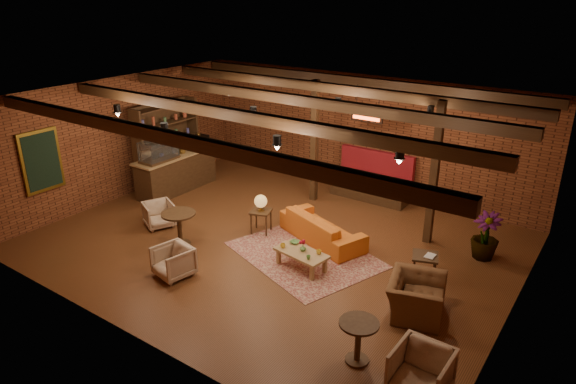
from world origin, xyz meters
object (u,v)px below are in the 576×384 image
Objects in this scene: coffee_table at (301,253)px; armchair_b at (173,260)px; sofa at (322,228)px; round_table_left at (179,223)px; side_table_book at (425,257)px; plant_tall at (493,190)px; armchair_right at (417,291)px; armchair_far at (421,370)px; round_table_right at (358,335)px; armchair_a at (159,213)px; side_table_lamp at (261,204)px.

coffee_table is 1.70× the size of armchair_b.
sofa is 3.16m from round_table_left.
round_table_left reaches higher than armchair_b.
sofa is 3.50× the size of side_table_book.
plant_tall reaches higher than sofa.
armchair_right reaches higher than sofa.
armchair_far reaches higher than side_table_book.
sofa is 1.85× the size of coffee_table.
coffee_table is at bearing 140.65° from round_table_right.
coffee_table is 1.51× the size of round_table_left.
armchair_b is 4.15m from round_table_right.
armchair_right reaches higher than armchair_b.
round_table_left is (-2.75, -0.69, 0.19)m from coffee_table.
armchair_a is at bearing 160.74° from round_table_left.
round_table_right is 4.57m from plant_tall.
armchair_right is (6.36, 0.12, 0.13)m from armchair_a.
armchair_b is at bearing -49.63° from round_table_left.
side_table_lamp is at bearing 145.67° from round_table_right.
side_table_lamp is 1.51× the size of side_table_book.
round_table_left is at bearing -161.19° from side_table_book.
coffee_table is 1.64× the size of round_table_right.
armchair_b is 0.22× the size of plant_tall.
round_table_left is 1.09× the size of round_table_right.
armchair_right is (4.40, 1.51, 0.12)m from armchair_b.
round_table_right is at bearing -39.35° from coffee_table.
armchair_a is (-2.19, -1.13, -0.38)m from side_table_lamp.
side_table_lamp reaches higher than armchair_b.
armchair_a is 6.20m from side_table_book.
round_table_left is 5.23m from side_table_book.
plant_tall reaches higher than round_table_left.
round_table_right reaches higher than coffee_table.
armchair_far is at bearing -85.39° from plant_tall.
side_table_lamp is 3.88m from side_table_book.
plant_tall reaches higher than armchair_b.
side_table_lamp reaches higher than round_table_right.
sofa is at bearing 129.03° from round_table_right.
plant_tall is (4.81, 4.24, 1.19)m from armchair_b.
armchair_a is 2.40m from armchair_b.
sofa is 3.38m from armchair_b.
armchair_right is at bearing 30.68° from armchair_b.
round_table_left is at bearing 169.46° from armchair_far.
armchair_far is at bearing -4.81° from round_table_right.
sofa is 1.50m from side_table_lamp.
coffee_table is 1.90m from side_table_lamp.
coffee_table is at bearing 71.25° from armchair_right.
coffee_table is 4.05m from plant_tall.
coffee_table reaches higher than side_table_book.
armchair_right reaches higher than round_table_left.
round_table_right is (6.10, -1.54, 0.14)m from armchair_a.
side_table_lamp is (-1.37, -0.46, 0.39)m from sofa.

